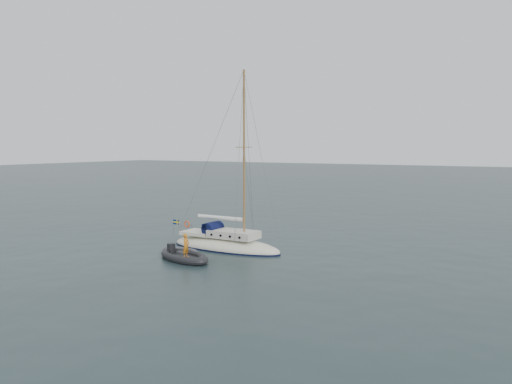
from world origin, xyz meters
The scene contains 4 objects.
ground centered at (0.00, 0.00, 0.00)m, with size 300.00×300.00×0.00m, color black.
sailboat centered at (-3.79, -0.06, 0.92)m, with size 8.50×2.55×12.10m.
dinghy centered at (-5.42, -2.80, 0.17)m, with size 2.68×1.21×0.38m.
rib centered at (-4.22, -3.96, 0.25)m, with size 4.12×1.87×1.64m.
Camera 1 is at (14.11, -27.19, 6.83)m, focal length 35.00 mm.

